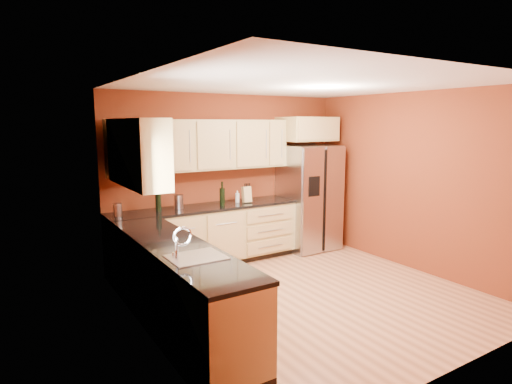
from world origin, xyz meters
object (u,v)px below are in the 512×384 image
at_px(wine_bottle_a, 158,199).
at_px(soap_dispenser, 237,197).
at_px(refrigerator, 309,197).
at_px(knife_block, 247,195).
at_px(canister_left, 118,210).

xyz_separation_m(wine_bottle_a, soap_dispenser, (1.28, -0.01, -0.09)).
height_order(refrigerator, knife_block, refrigerator).
xyz_separation_m(refrigerator, wine_bottle_a, (-2.62, 0.11, 0.21)).
bearing_deg(soap_dispenser, wine_bottle_a, 179.69).
distance_m(canister_left, knife_block, 1.98).
xyz_separation_m(canister_left, soap_dispenser, (1.86, 0.05, 0.00)).
relative_size(wine_bottle_a, knife_block, 1.43).
bearing_deg(wine_bottle_a, soap_dispenser, -0.31).
bearing_deg(wine_bottle_a, refrigerator, -2.32).
relative_size(canister_left, soap_dispenser, 0.95).
xyz_separation_m(canister_left, knife_block, (1.98, -0.02, 0.04)).
bearing_deg(wine_bottle_a, knife_block, -3.42).
bearing_deg(knife_block, refrigerator, 8.32).
relative_size(knife_block, soap_dispenser, 1.34).
xyz_separation_m(knife_block, soap_dispenser, (-0.12, 0.08, -0.03)).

